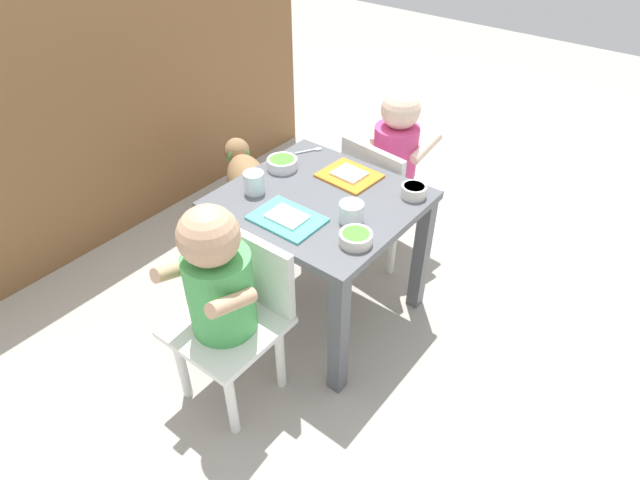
# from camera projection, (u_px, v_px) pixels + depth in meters

# --- Properties ---
(ground_plane) EXTENTS (7.00, 7.00, 0.00)m
(ground_plane) POSITION_uv_depth(u_px,v_px,m) (320.00, 308.00, 1.91)
(ground_plane) COLOR #9E998E
(kitchen_cabinet_back) EXTENTS (1.89, 0.36, 0.99)m
(kitchen_cabinet_back) POSITION_uv_depth(u_px,v_px,m) (104.00, 97.00, 2.14)
(kitchen_cabinet_back) COLOR brown
(kitchen_cabinet_back) RESTS_ON ground
(dining_table) EXTENTS (0.52, 0.56, 0.47)m
(dining_table) POSITION_uv_depth(u_px,v_px,m) (320.00, 221.00, 1.67)
(dining_table) COLOR #515459
(dining_table) RESTS_ON ground
(seated_child_left) EXTENTS (0.28, 0.28, 0.67)m
(seated_child_left) POSITION_uv_depth(u_px,v_px,m) (222.00, 285.00, 1.38)
(seated_child_left) COLOR white
(seated_child_left) RESTS_ON ground
(seated_child_right) EXTENTS (0.31, 0.31, 0.66)m
(seated_child_right) POSITION_uv_depth(u_px,v_px,m) (393.00, 160.00, 1.91)
(seated_child_right) COLOR white
(seated_child_right) RESTS_ON ground
(dog) EXTENTS (0.31, 0.41, 0.30)m
(dog) POSITION_uv_depth(u_px,v_px,m) (247.00, 179.00, 2.22)
(dog) COLOR olive
(dog) RESTS_ON ground
(food_tray_left) EXTENTS (0.14, 0.20, 0.02)m
(food_tray_left) POSITION_uv_depth(u_px,v_px,m) (288.00, 219.00, 1.52)
(food_tray_left) COLOR #4CC6BC
(food_tray_left) RESTS_ON dining_table
(food_tray_right) EXTENTS (0.16, 0.18, 0.02)m
(food_tray_right) POSITION_uv_depth(u_px,v_px,m) (350.00, 176.00, 1.71)
(food_tray_right) COLOR orange
(food_tray_right) RESTS_ON dining_table
(water_cup_left) EXTENTS (0.06, 0.06, 0.07)m
(water_cup_left) POSITION_uv_depth(u_px,v_px,m) (254.00, 184.00, 1.62)
(water_cup_left) COLOR white
(water_cup_left) RESTS_ON dining_table
(water_cup_right) EXTENTS (0.07, 0.07, 0.06)m
(water_cup_right) POSITION_uv_depth(u_px,v_px,m) (351.00, 214.00, 1.51)
(water_cup_right) COLOR white
(water_cup_right) RESTS_ON dining_table
(veggie_bowl_near) EXTENTS (0.10, 0.10, 0.04)m
(veggie_bowl_near) POSITION_uv_depth(u_px,v_px,m) (282.00, 163.00, 1.74)
(veggie_bowl_near) COLOR white
(veggie_bowl_near) RESTS_ON dining_table
(veggie_bowl_far) EXTENTS (0.09, 0.09, 0.03)m
(veggie_bowl_far) POSITION_uv_depth(u_px,v_px,m) (356.00, 238.00, 1.43)
(veggie_bowl_far) COLOR silver
(veggie_bowl_far) RESTS_ON dining_table
(cereal_bowl_right_side) EXTENTS (0.08, 0.08, 0.04)m
(cereal_bowl_right_side) POSITION_uv_depth(u_px,v_px,m) (414.00, 191.00, 1.61)
(cereal_bowl_right_side) COLOR silver
(cereal_bowl_right_side) RESTS_ON dining_table
(spoon_by_left_tray) EXTENTS (0.09, 0.06, 0.01)m
(spoon_by_left_tray) POSITION_uv_depth(u_px,v_px,m) (311.00, 150.00, 1.84)
(spoon_by_left_tray) COLOR silver
(spoon_by_left_tray) RESTS_ON dining_table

